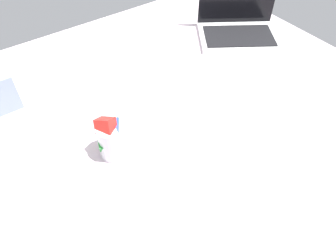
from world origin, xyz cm
name	(u,v)px	position (x,y,z in cm)	size (l,w,h in cm)	color
bed_mattress	(144,142)	(0.00, 0.00, 9.00)	(180.00, 140.00, 18.00)	silver
laptop	(238,26)	(63.07, 22.45, 22.41)	(40.20, 37.24, 23.00)	silver
snack_cup	(112,138)	(-12.92, -4.95, 24.07)	(9.73, 9.05, 14.67)	silver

